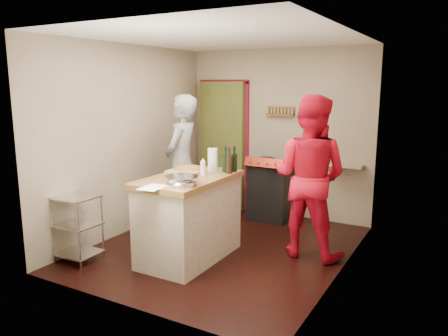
{
  "coord_description": "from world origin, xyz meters",
  "views": [
    {
      "loc": [
        2.62,
        -4.61,
        2.06
      ],
      "look_at": [
        0.02,
        0.0,
        1.04
      ],
      "focal_mm": 35.0,
      "sensor_mm": 36.0,
      "label": 1
    }
  ],
  "objects_px": {
    "island": "(189,216)",
    "person_stripe": "(182,163)",
    "wire_shelving": "(77,225)",
    "stove": "(271,191)",
    "person_red": "(309,177)"
  },
  "relations": [
    {
      "from": "person_stripe",
      "to": "person_red",
      "type": "bearing_deg",
      "value": 76.01
    },
    {
      "from": "wire_shelving",
      "to": "island",
      "type": "distance_m",
      "value": 1.31
    },
    {
      "from": "person_red",
      "to": "stove",
      "type": "bearing_deg",
      "value": -45.26
    },
    {
      "from": "person_red",
      "to": "island",
      "type": "bearing_deg",
      "value": 38.42
    },
    {
      "from": "wire_shelving",
      "to": "stove",
      "type": "bearing_deg",
      "value": 63.15
    },
    {
      "from": "stove",
      "to": "person_red",
      "type": "xyz_separation_m",
      "value": [
        0.95,
        -1.09,
        0.52
      ]
    },
    {
      "from": "wire_shelving",
      "to": "person_stripe",
      "type": "xyz_separation_m",
      "value": [
        0.38,
        1.6,
        0.52
      ]
    },
    {
      "from": "wire_shelving",
      "to": "person_red",
      "type": "height_order",
      "value": "person_red"
    },
    {
      "from": "person_stripe",
      "to": "person_red",
      "type": "xyz_separation_m",
      "value": [
        1.9,
        -0.07,
        0.01
      ]
    },
    {
      "from": "island",
      "to": "person_stripe",
      "type": "relative_size",
      "value": 0.77
    },
    {
      "from": "person_stripe",
      "to": "person_red",
      "type": "distance_m",
      "value": 1.9
    },
    {
      "from": "wire_shelving",
      "to": "person_red",
      "type": "relative_size",
      "value": 0.41
    },
    {
      "from": "island",
      "to": "person_stripe",
      "type": "distance_m",
      "value": 1.23
    },
    {
      "from": "stove",
      "to": "island",
      "type": "bearing_deg",
      "value": -96.8
    },
    {
      "from": "island",
      "to": "person_red",
      "type": "relative_size",
      "value": 0.76
    }
  ]
}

